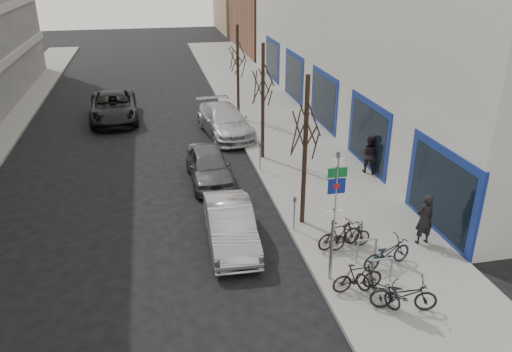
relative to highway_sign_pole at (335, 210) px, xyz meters
name	(u,v)px	position (x,y,z in m)	size (l,w,h in m)	color
ground	(251,293)	(-2.40, 0.01, -2.46)	(120.00, 120.00, 0.00)	black
sidewalk_east	(301,155)	(2.10, 10.01, -2.38)	(5.00, 70.00, 0.15)	slate
commercial_building	(474,28)	(14.60, 16.01, 2.54)	(20.00, 32.00, 10.00)	#B7B7B2
brick_building_far	(297,9)	(10.60, 40.01, 1.54)	(12.00, 14.00, 8.00)	brown
highway_sign_pole	(335,210)	(0.00, 0.00, 0.00)	(0.55, 0.10, 4.20)	gray
bike_rack	(367,248)	(1.40, 0.61, -1.80)	(0.66, 2.26, 0.83)	gray
tree_near	(306,117)	(0.20, 3.51, 1.65)	(1.80, 1.80, 5.50)	black
tree_mid	(263,75)	(0.20, 10.01, 1.65)	(1.80, 1.80, 5.50)	black
tree_far	(238,50)	(0.20, 16.51, 1.65)	(1.80, 1.80, 5.50)	black
meter_front	(294,210)	(-0.25, 3.01, -1.54)	(0.10, 0.08, 1.27)	gray
meter_mid	(260,154)	(-0.25, 8.51, -1.54)	(0.10, 0.08, 1.27)	gray
meter_back	(238,118)	(-0.25, 14.01, -1.54)	(0.10, 0.08, 1.27)	gray
bike_near_left	(378,285)	(0.95, -1.21, -1.82)	(0.48, 1.60, 0.97)	black
bike_near_right	(358,277)	(0.56, -0.71, -1.84)	(0.46, 1.54, 0.93)	black
bike_mid_curb	(387,251)	(1.91, 0.26, -1.76)	(0.54, 1.79, 1.09)	black
bike_mid_inner	(350,236)	(1.20, 1.47, -1.85)	(0.45, 1.51, 0.92)	black
bike_far_curb	(404,292)	(1.45, -1.74, -1.76)	(0.54, 1.80, 1.10)	black
bike_far_inner	(340,234)	(0.88, 1.59, -1.81)	(0.49, 1.64, 0.99)	black
parked_car_front	(231,226)	(-2.53, 2.79, -1.75)	(1.50, 4.31, 1.42)	#A6A7AB
parked_car_mid	(209,166)	(-2.60, 8.09, -1.73)	(1.71, 4.25, 1.45)	#515156
parked_car_back	(225,121)	(-1.00, 14.01, -1.67)	(2.20, 5.41, 1.57)	#B6B7BC
lane_car	(114,107)	(-7.02, 18.03, -1.65)	(2.66, 5.78, 1.61)	black
pedestrian_near	(424,219)	(3.69, 1.30, -1.42)	(0.65, 0.43, 1.78)	black
pedestrian_far	(369,154)	(4.38, 7.28, -1.45)	(0.63, 0.43, 1.72)	black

